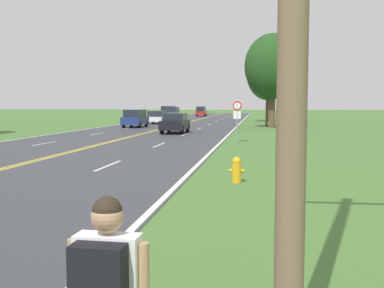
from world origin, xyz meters
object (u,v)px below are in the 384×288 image
car_white_sedan_mid_far (157,117)px  fire_hydrant (237,170)px  tree_mid_treeline (269,75)px  tree_left_verge (273,66)px  traffic_sign (237,111)px  car_red_suv_horizon (201,111)px  car_black_sedan_approaching (175,123)px  car_dark_blue_van_mid_near (135,118)px  car_silver_suv_receding (172,113)px  car_maroon_van_distant (168,112)px

car_white_sedan_mid_far → fire_hydrant: bearing=-164.0°
fire_hydrant → tree_mid_treeline: 49.24m
tree_left_verge → tree_mid_treeline: tree_mid_treeline is taller
traffic_sign → car_red_suv_horizon: traffic_sign is taller
fire_hydrant → car_black_sedan_approaching: car_black_sedan_approaching is taller
tree_left_verge → car_dark_blue_van_mid_near: tree_left_verge is taller
tree_mid_treeline → car_white_sedan_mid_far: 16.18m
tree_mid_treeline → car_dark_blue_van_mid_near: 22.02m
traffic_sign → car_black_sedan_approaching: size_ratio=0.56×
car_silver_suv_receding → car_red_suv_horizon: car_silver_suv_receding is taller
car_dark_blue_van_mid_near → car_white_sedan_mid_far: bearing=-1.7°
traffic_sign → car_maroon_van_distant: size_ratio=0.60×
fire_hydrant → car_maroon_van_distant: (-12.90, 57.44, 0.63)m
fire_hydrant → traffic_sign: (-0.66, 14.49, 1.48)m
tree_mid_treeline → car_silver_suv_receding: 13.80m
car_dark_blue_van_mid_near → car_white_sedan_mid_far: size_ratio=0.91×
tree_mid_treeline → car_white_sedan_mid_far: size_ratio=2.01×
tree_mid_treeline → car_maroon_van_distant: bearing=149.8°
traffic_sign → car_white_sedan_mid_far: size_ratio=0.54×
tree_mid_treeline → traffic_sign: bearing=-94.0°
fire_hydrant → traffic_sign: bearing=92.6°
traffic_sign → car_red_suv_horizon: 61.75m
traffic_sign → tree_mid_treeline: (2.42, 34.40, 4.05)m
traffic_sign → car_silver_suv_receding: size_ratio=0.60×
tree_mid_treeline → car_silver_suv_receding: tree_mid_treeline is taller
car_dark_blue_van_mid_near → traffic_sign: bearing=-147.5°
fire_hydrant → traffic_sign: 14.58m
car_silver_suv_receding → fire_hydrant: bearing=-166.1°
car_red_suv_horizon → car_maroon_van_distant: bearing=170.3°
traffic_sign → tree_mid_treeline: 34.73m
traffic_sign → car_white_sedan_mid_far: 27.81m
car_black_sedan_approaching → car_dark_blue_van_mid_near: car_dark_blue_van_mid_near is taller
car_dark_blue_van_mid_near → car_maroon_van_distant: car_maroon_van_distant is taller
car_black_sedan_approaching → car_red_suv_horizon: size_ratio=0.94×
car_red_suv_horizon → traffic_sign: bearing=-172.1°
car_dark_blue_van_mid_near → car_red_suv_horizon: (1.22, 43.59, 0.06)m
car_white_sedan_mid_far → car_red_suv_horizon: (0.83, 35.20, 0.19)m
car_black_sedan_approaching → car_red_suv_horizon: 52.64m
fire_hydrant → tree_left_verge: size_ratio=0.08×
car_silver_suv_receding → car_maroon_van_distant: size_ratio=1.00×
car_silver_suv_receding → car_red_suv_horizon: size_ratio=0.86×
fire_hydrant → traffic_sign: size_ratio=0.30×
tree_left_verge → car_maroon_van_distant: bearing=120.7°
tree_left_verge → car_red_suv_horizon: (-11.96, 42.85, -4.84)m
car_black_sedan_approaching → car_white_sedan_mid_far: bearing=-163.4°
tree_mid_treeline → car_black_sedan_approaching: tree_mid_treeline is taller
car_maroon_van_distant → traffic_sign: bearing=-162.2°
car_dark_blue_van_mid_near → car_white_sedan_mid_far: 8.40m
car_white_sedan_mid_far → car_silver_suv_receding: (-0.12, 9.91, 0.23)m
fire_hydrant → tree_left_verge: tree_left_verge is taller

